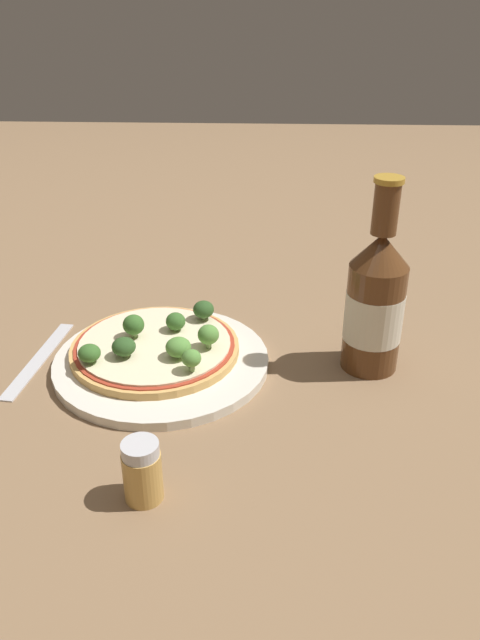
{
  "coord_description": "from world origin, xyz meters",
  "views": [
    {
      "loc": [
        0.11,
        -0.66,
        0.42
      ],
      "look_at": [
        0.08,
        -0.0,
        0.06
      ],
      "focal_mm": 35.0,
      "sensor_mm": 36.0,
      "label": 1
    }
  ],
  "objects_px": {
    "pepper_shaker": "(146,471)",
    "fork": "(39,358)",
    "beer_bottle": "(375,302)",
    "pizza": "(155,349)"
  },
  "relations": [
    {
      "from": "pepper_shaker",
      "to": "fork",
      "type": "relative_size",
      "value": 0.34
    },
    {
      "from": "beer_bottle",
      "to": "pizza",
      "type": "bearing_deg",
      "value": -178.98
    },
    {
      "from": "beer_bottle",
      "to": "fork",
      "type": "relative_size",
      "value": 1.3
    },
    {
      "from": "beer_bottle",
      "to": "pepper_shaker",
      "type": "xyz_separation_m",
      "value": [
        -0.23,
        -0.24,
        -0.06
      ]
    },
    {
      "from": "pizza",
      "to": "beer_bottle",
      "type": "relative_size",
      "value": 0.88
    },
    {
      "from": "beer_bottle",
      "to": "fork",
      "type": "distance_m",
      "value": 0.42
    },
    {
      "from": "pizza",
      "to": "beer_bottle",
      "type": "bearing_deg",
      "value": 1.02
    },
    {
      "from": "fork",
      "to": "beer_bottle",
      "type": "bearing_deg",
      "value": -82.96
    },
    {
      "from": "pizza",
      "to": "pepper_shaker",
      "type": "relative_size",
      "value": 3.37
    },
    {
      "from": "pizza",
      "to": "fork",
      "type": "xyz_separation_m",
      "value": [
        -0.15,
        -0.0,
        -0.02
      ]
    }
  ]
}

